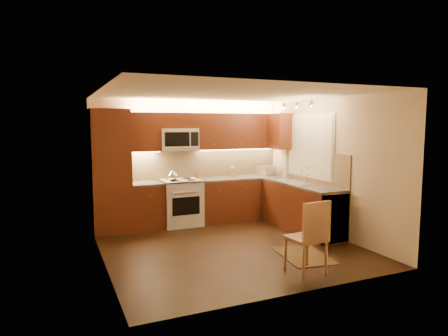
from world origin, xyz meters
name	(u,v)px	position (x,y,z in m)	size (l,w,h in m)	color
floor	(229,246)	(0.00, 0.00, 0.00)	(4.00, 4.00, 0.01)	black
ceiling	(229,94)	(0.00, 0.00, 2.50)	(4.00, 4.00, 0.01)	beige
wall_back	(190,161)	(0.00, 2.00, 1.25)	(4.00, 0.01, 2.50)	#C7B292
wall_front	(300,190)	(0.00, -2.00, 1.25)	(4.00, 0.01, 2.50)	#C7B292
wall_left	(102,178)	(-2.00, 0.00, 1.25)	(0.01, 4.00, 2.50)	#C7B292
wall_right	(329,167)	(2.00, 0.00, 1.25)	(0.01, 4.00, 2.50)	#C7B292
pantry	(111,171)	(-1.65, 1.70, 1.15)	(0.70, 0.60, 2.30)	#4E2410
base_cab_back_left	(147,207)	(-0.99, 1.70, 0.43)	(0.62, 0.60, 0.86)	#4E2410
counter_back_left	(146,184)	(-0.99, 1.70, 0.88)	(0.62, 0.60, 0.04)	#353230
base_cab_back_right	(241,199)	(1.04, 1.70, 0.43)	(1.92, 0.60, 0.86)	#4E2410
counter_back_right	(241,178)	(1.04, 1.70, 0.88)	(1.92, 0.60, 0.04)	#353230
base_cab_right	(301,208)	(1.70, 0.40, 0.43)	(0.60, 2.00, 0.86)	#4E2410
counter_right	(302,185)	(1.70, 0.40, 0.88)	(0.60, 2.00, 0.04)	#353230
dishwasher	(324,215)	(1.70, -0.30, 0.43)	(0.58, 0.60, 0.84)	silver
backsplash_back	(206,163)	(0.35, 1.99, 1.20)	(3.30, 0.02, 0.60)	tan
backsplash_right	(315,167)	(1.99, 0.40, 1.20)	(0.02, 2.00, 0.60)	tan
upper_cab_back_left	(144,132)	(-0.99, 1.82, 1.88)	(0.62, 0.35, 0.75)	#4E2410
upper_cab_back_right	(238,131)	(1.04, 1.82, 1.88)	(1.92, 0.35, 0.75)	#4E2410
upper_cab_bridge	(178,121)	(-0.30, 1.82, 2.09)	(0.76, 0.35, 0.31)	#4E2410
upper_cab_right_corner	(280,131)	(1.82, 1.40, 1.88)	(0.35, 0.50, 0.75)	#4E2410
stove	(181,202)	(-0.30, 1.68, 0.46)	(0.76, 0.65, 0.92)	silver
microwave	(178,139)	(-0.30, 1.81, 1.72)	(0.76, 0.38, 0.44)	silver
window_frame	(310,146)	(1.99, 0.55, 1.60)	(0.03, 1.44, 1.24)	silver
window_blinds	(309,146)	(1.97, 0.55, 1.60)	(0.02, 1.36, 1.16)	silver
sink	(297,179)	(1.70, 0.55, 0.98)	(0.52, 0.86, 0.15)	silver
faucet	(305,174)	(1.88, 0.55, 1.05)	(0.20, 0.04, 0.30)	silver
track_light_bar	(297,100)	(1.55, 0.40, 2.46)	(0.04, 1.20, 0.03)	silver
kettle	(173,175)	(-0.50, 1.57, 1.04)	(0.21, 0.21, 0.24)	silver
toaster_oven	(266,171)	(1.68, 1.72, 1.01)	(0.36, 0.27, 0.22)	silver
knife_block	(233,172)	(0.91, 1.81, 1.01)	(0.10, 0.16, 0.21)	#9E6B47
spice_jar_a	(209,176)	(0.37, 1.83, 0.95)	(0.04, 0.04, 0.10)	silver
spice_jar_b	(197,176)	(0.14, 1.94, 0.95)	(0.05, 0.05, 0.10)	brown
spice_jar_c	(211,176)	(0.40, 1.82, 0.94)	(0.05, 0.05, 0.09)	silver
spice_jar_d	(199,176)	(0.14, 1.84, 0.95)	(0.04, 0.04, 0.09)	olive
soap_bottle	(286,174)	(1.88, 1.26, 0.98)	(0.08, 0.08, 0.17)	#BBBBBF
rug	(303,255)	(0.86, -0.90, 0.01)	(0.66, 1.00, 0.01)	black
dining_chair	(306,236)	(0.47, -1.49, 0.51)	(0.45, 0.45, 1.02)	#9E6B47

